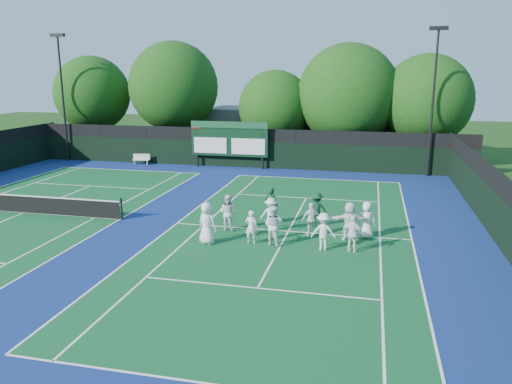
% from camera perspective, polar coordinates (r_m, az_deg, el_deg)
% --- Properties ---
extents(ground, '(120.00, 120.00, 0.00)m').
position_cam_1_polar(ground, '(22.22, 3.30, -5.31)').
color(ground, '#173A10').
rests_on(ground, ground).
extents(court_apron, '(34.00, 32.00, 0.01)m').
position_cam_1_polar(court_apron, '(24.78, -10.12, -3.48)').
color(court_apron, navy).
rests_on(court_apron, ground).
extents(near_court, '(11.05, 23.85, 0.01)m').
position_cam_1_polar(near_court, '(23.16, 3.72, -4.50)').
color(near_court, '#105226').
rests_on(near_court, ground).
extents(left_court, '(11.05, 23.85, 0.01)m').
position_cam_1_polar(left_court, '(28.81, -24.95, -2.14)').
color(left_court, '#105226').
rests_on(left_court, ground).
extents(back_fence, '(34.00, 0.08, 3.00)m').
position_cam_1_polar(back_fence, '(38.39, -1.45, 4.84)').
color(back_fence, black).
rests_on(back_fence, ground).
extents(divider_fence_right, '(0.08, 32.00, 3.00)m').
position_cam_1_polar(divider_fence_right, '(23.17, 26.33, -2.43)').
color(divider_fence_right, black).
rests_on(divider_fence_right, ground).
extents(scoreboard, '(6.00, 0.21, 3.55)m').
position_cam_1_polar(scoreboard, '(38.14, -3.10, 6.03)').
color(scoreboard, black).
rests_on(scoreboard, ground).
extents(clubhouse, '(18.00, 6.00, 4.00)m').
position_cam_1_polar(clubhouse, '(45.37, 6.03, 6.94)').
color(clubhouse, '#5C5C62').
rests_on(clubhouse, ground).
extents(light_pole_left, '(1.20, 0.30, 10.12)m').
position_cam_1_polar(light_pole_left, '(43.91, -21.33, 11.52)').
color(light_pole_left, black).
rests_on(light_pole_left, ground).
extents(light_pole_right, '(1.20, 0.30, 10.12)m').
position_cam_1_polar(light_pole_right, '(36.67, 19.70, 11.42)').
color(light_pole_right, black).
rests_on(light_pole_right, ground).
extents(tennis_net, '(11.30, 0.10, 1.10)m').
position_cam_1_polar(tennis_net, '(28.69, -25.04, -1.21)').
color(tennis_net, black).
rests_on(tennis_net, ground).
extents(bench, '(1.38, 0.64, 0.84)m').
position_cam_1_polar(bench, '(40.77, -12.97, 3.72)').
color(bench, silver).
rests_on(bench, ground).
extents(tree_a, '(6.56, 6.56, 8.58)m').
position_cam_1_polar(tree_a, '(46.94, -17.98, 10.42)').
color(tree_a, black).
rests_on(tree_a, ground).
extents(tree_b, '(7.49, 7.49, 9.72)m').
position_cam_1_polar(tree_b, '(43.50, -9.16, 11.55)').
color(tree_b, black).
rests_on(tree_b, ground).
extents(tree_c, '(5.97, 5.97, 7.36)m').
position_cam_1_polar(tree_c, '(41.12, 2.46, 9.42)').
color(tree_c, black).
rests_on(tree_c, ground).
extents(tree_d, '(7.92, 7.92, 9.41)m').
position_cam_1_polar(tree_d, '(40.40, 10.67, 10.60)').
color(tree_d, black).
rests_on(tree_d, ground).
extents(tree_e, '(6.89, 6.89, 8.56)m').
position_cam_1_polar(tree_e, '(40.59, 19.09, 9.67)').
color(tree_e, black).
rests_on(tree_e, ground).
extents(tennis_ball_0, '(0.07, 0.07, 0.07)m').
position_cam_1_polar(tennis_ball_0, '(22.20, 1.55, -5.22)').
color(tennis_ball_0, '#C2DA19').
rests_on(tennis_ball_0, ground).
extents(tennis_ball_2, '(0.07, 0.07, 0.07)m').
position_cam_1_polar(tennis_ball_2, '(22.37, 11.44, -5.35)').
color(tennis_ball_2, '#C2DA19').
rests_on(tennis_ball_2, ground).
extents(tennis_ball_3, '(0.07, 0.07, 0.07)m').
position_cam_1_polar(tennis_ball_3, '(23.08, -4.64, -4.52)').
color(tennis_ball_3, '#C2DA19').
rests_on(tennis_ball_3, ground).
extents(tennis_ball_4, '(0.07, 0.07, 0.07)m').
position_cam_1_polar(tennis_ball_4, '(24.72, 1.00, -3.24)').
color(tennis_ball_4, '#C2DA19').
rests_on(tennis_ball_4, ground).
extents(player_front_0, '(1.04, 0.87, 1.82)m').
position_cam_1_polar(player_front_0, '(21.37, -5.63, -3.56)').
color(player_front_0, white).
rests_on(player_front_0, ground).
extents(player_front_1, '(0.54, 0.36, 1.48)m').
position_cam_1_polar(player_front_1, '(21.30, -0.54, -4.03)').
color(player_front_1, white).
rests_on(player_front_1, ground).
extents(player_front_2, '(1.01, 0.90, 1.73)m').
position_cam_1_polar(player_front_2, '(21.11, 2.00, -3.85)').
color(player_front_2, white).
rests_on(player_front_2, ground).
extents(player_front_3, '(1.08, 0.69, 1.58)m').
position_cam_1_polar(player_front_3, '(20.74, 7.71, -4.50)').
color(player_front_3, white).
rests_on(player_front_3, ground).
extents(player_front_4, '(0.98, 0.62, 1.56)m').
position_cam_1_polar(player_front_4, '(20.69, 11.02, -4.72)').
color(player_front_4, white).
rests_on(player_front_4, ground).
extents(player_back_0, '(0.94, 0.80, 1.70)m').
position_cam_1_polar(player_back_0, '(23.14, -3.23, -2.34)').
color(player_back_0, white).
rests_on(player_back_0, ground).
extents(player_back_1, '(1.07, 0.67, 1.59)m').
position_cam_1_polar(player_back_1, '(22.91, 1.72, -2.62)').
color(player_back_1, white).
rests_on(player_back_1, ground).
extents(player_back_2, '(0.97, 0.69, 1.52)m').
position_cam_1_polar(player_back_2, '(22.44, 6.35, -3.14)').
color(player_back_2, white).
rests_on(player_back_2, ground).
extents(player_back_3, '(1.64, 0.68, 1.72)m').
position_cam_1_polar(player_back_3, '(22.13, 10.65, -3.28)').
color(player_back_3, white).
rests_on(player_back_3, ground).
extents(player_back_4, '(0.82, 0.55, 1.66)m').
position_cam_1_polar(player_back_4, '(22.53, 12.50, -3.14)').
color(player_back_4, white).
rests_on(player_back_4, ground).
extents(coach_left, '(0.74, 0.57, 1.80)m').
position_cam_1_polar(coach_left, '(24.09, 1.75, -1.55)').
color(coach_left, '#103B23').
rests_on(coach_left, ground).
extents(coach_right, '(1.21, 0.90, 1.66)m').
position_cam_1_polar(coach_right, '(23.81, 6.93, -1.99)').
color(coach_right, '#103C23').
rests_on(coach_right, ground).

